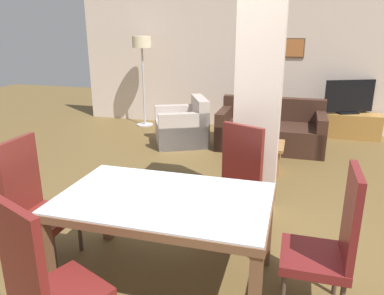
# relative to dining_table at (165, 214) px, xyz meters

# --- Properties ---
(ground_plane) EXTENTS (18.00, 18.00, 0.00)m
(ground_plane) POSITION_rel_dining_table_xyz_m (0.00, 0.00, -0.60)
(ground_plane) COLOR brown
(back_wall) EXTENTS (7.20, 0.09, 2.70)m
(back_wall) POSITION_rel_dining_table_xyz_m (0.00, 5.15, 0.75)
(back_wall) COLOR beige
(back_wall) RESTS_ON ground_plane
(divider_pillar) EXTENTS (0.46, 0.32, 2.70)m
(divider_pillar) POSITION_rel_dining_table_xyz_m (0.53, 1.42, 0.75)
(divider_pillar) COLOR beige
(divider_pillar) RESTS_ON ground_plane
(dining_table) EXTENTS (1.61, 1.00, 0.75)m
(dining_table) POSITION_rel_dining_table_xyz_m (0.00, 0.00, 0.00)
(dining_table) COLOR brown
(dining_table) RESTS_ON ground_plane
(dining_chair_near_left) EXTENTS (0.61, 0.61, 1.10)m
(dining_chair_near_left) POSITION_rel_dining_table_xyz_m (-0.40, -0.92, -0.04)
(dining_chair_near_left) COLOR maroon
(dining_chair_near_left) RESTS_ON ground_plane
(dining_chair_head_left) EXTENTS (0.46, 0.46, 1.10)m
(dining_chair_head_left) POSITION_rel_dining_table_xyz_m (-1.18, 0.00, -0.04)
(dining_chair_head_left) COLOR maroon
(dining_chair_head_left) RESTS_ON ground_plane
(dining_chair_far_right) EXTENTS (0.61, 0.61, 1.10)m
(dining_chair_far_right) POSITION_rel_dining_table_xyz_m (0.40, 0.87, -0.04)
(dining_chair_far_right) COLOR maroon
(dining_chair_far_right) RESTS_ON ground_plane
(dining_chair_head_right) EXTENTS (0.46, 0.46, 1.10)m
(dining_chair_head_right) POSITION_rel_dining_table_xyz_m (1.21, 0.00, -0.04)
(dining_chair_head_right) COLOR maroon
(dining_chair_head_right) RESTS_ON ground_plane
(sofa) EXTENTS (1.75, 0.92, 0.81)m
(sofa) POSITION_rel_dining_table_xyz_m (0.53, 3.84, -0.32)
(sofa) COLOR #3B241A
(sofa) RESTS_ON ground_plane
(armchair) EXTENTS (1.12, 1.12, 0.81)m
(armchair) POSITION_rel_dining_table_xyz_m (-0.96, 3.65, -0.31)
(armchair) COLOR #BFB1A8
(armchair) RESTS_ON ground_plane
(coffee_table) EXTENTS (0.56, 0.56, 0.40)m
(coffee_table) POSITION_rel_dining_table_xyz_m (0.52, 2.71, -0.39)
(coffee_table) COLOR #A57040
(coffee_table) RESTS_ON ground_plane
(bottle) EXTENTS (0.07, 0.07, 0.29)m
(bottle) POSITION_rel_dining_table_xyz_m (0.68, 2.66, -0.09)
(bottle) COLOR #B2B7BC
(bottle) RESTS_ON coffee_table
(tv_stand) EXTENTS (1.20, 0.40, 0.45)m
(tv_stand) POSITION_rel_dining_table_xyz_m (1.83, 4.87, -0.37)
(tv_stand) COLOR #AE7A38
(tv_stand) RESTS_ON ground_plane
(tv_screen) EXTENTS (0.87, 0.43, 0.62)m
(tv_screen) POSITION_rel_dining_table_xyz_m (1.83, 4.87, 0.16)
(tv_screen) COLOR black
(tv_screen) RESTS_ON tv_stand
(floor_lamp) EXTENTS (0.38, 0.38, 1.81)m
(floor_lamp) POSITION_rel_dining_table_xyz_m (-2.14, 4.69, 0.94)
(floor_lamp) COLOR #B7B7BC
(floor_lamp) RESTS_ON ground_plane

